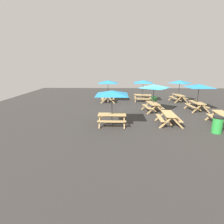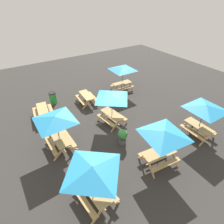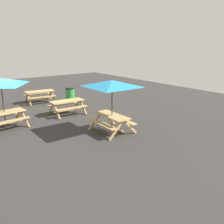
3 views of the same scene
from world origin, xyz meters
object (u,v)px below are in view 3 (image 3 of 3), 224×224
Objects in this scene: picnic_table_1 at (1,85)px; trash_bin_green at (70,95)px; picnic_table_0 at (112,87)px; picnic_table_2 at (40,94)px; picnic_table_5 at (67,104)px.

picnic_table_1 is 2.38× the size of trash_bin_green.
trash_bin_green is at bearing 21.48° from picnic_table_1.
picnic_table_0 reaches higher than trash_bin_green.
trash_bin_green is at bearing -30.60° from picnic_table_2.
picnic_table_2 is 1.99m from trash_bin_green.
picnic_table_1 is 1.26× the size of picnic_table_5.
picnic_table_0 is at bearing -83.89° from picnic_table_5.
picnic_table_0 is 1.53× the size of picnic_table_5.
picnic_table_2 is at bearing 94.51° from picnic_table_5.
picnic_table_0 is 6.41m from trash_bin_green.
picnic_table_5 is at bearing -81.30° from picnic_table_2.
picnic_table_0 is at bearing -101.18° from trash_bin_green.
trash_bin_green is (1.21, 6.11, -1.49)m from picnic_table_0.
picnic_table_5 is at bearing 4.46° from picnic_table_0.
trash_bin_green is (1.45, 2.37, -0.07)m from picnic_table_5.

